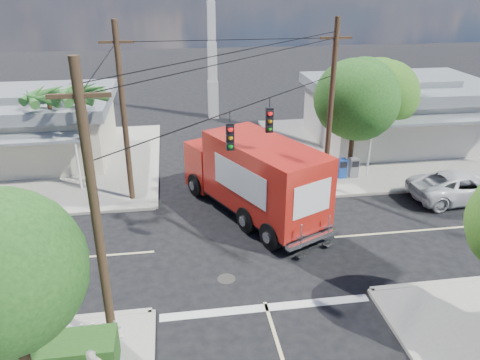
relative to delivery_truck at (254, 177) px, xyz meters
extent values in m
plane|color=black|center=(-0.78, -2.80, -1.97)|extent=(120.00, 120.00, 0.00)
cube|color=gray|center=(10.22, 8.20, -1.90)|extent=(14.00, 14.00, 0.14)
cube|color=#A6A193|center=(3.22, 8.20, -1.90)|extent=(0.25, 14.00, 0.14)
cube|color=#A6A193|center=(10.22, 1.20, -1.90)|extent=(14.00, 0.25, 0.14)
cube|color=gray|center=(-11.78, 8.20, -1.90)|extent=(14.00, 14.00, 0.14)
cube|color=#A6A193|center=(-4.78, 8.20, -1.90)|extent=(0.25, 14.00, 0.14)
cube|color=#A6A193|center=(-11.78, 1.20, -1.90)|extent=(14.00, 0.25, 0.14)
cube|color=beige|center=(-0.78, 7.20, -1.97)|extent=(0.12, 12.00, 0.01)
cube|color=beige|center=(9.22, -2.80, -1.97)|extent=(12.00, 0.12, 0.01)
cube|color=beige|center=(-10.78, -2.80, -1.97)|extent=(12.00, 0.12, 0.01)
cube|color=silver|center=(-0.78, -7.10, -1.97)|extent=(7.50, 0.40, 0.01)
cube|color=beige|center=(11.72, 9.20, -0.13)|extent=(11.00, 8.00, 3.40)
cube|color=gray|center=(11.72, 9.20, 1.92)|extent=(11.80, 8.80, 0.70)
cube|color=gray|center=(11.72, 9.20, 2.42)|extent=(6.05, 4.40, 0.50)
cube|color=gray|center=(11.72, 4.30, 1.07)|extent=(9.90, 1.80, 0.15)
cylinder|color=silver|center=(7.32, 3.50, -0.38)|extent=(0.12, 0.12, 2.90)
cube|color=beige|center=(-12.78, 9.70, -0.23)|extent=(10.00, 8.00, 3.20)
cube|color=gray|center=(-12.78, 9.70, 1.72)|extent=(10.80, 8.80, 0.70)
cube|color=gray|center=(-12.78, 9.70, 2.22)|extent=(5.50, 4.40, 0.50)
cylinder|color=silver|center=(-8.78, 4.00, -0.48)|extent=(0.12, 0.12, 2.70)
cube|color=silver|center=(-0.28, 17.20, -0.47)|extent=(0.80, 0.80, 3.00)
cube|color=silver|center=(-0.28, 17.20, 2.53)|extent=(0.70, 0.70, 3.00)
cube|color=silver|center=(-0.28, 17.20, 5.53)|extent=(0.60, 0.60, 3.00)
cylinder|color=#422D1C|center=(-7.78, -10.30, 0.02)|extent=(0.28, 0.28, 3.71)
sphere|color=#1B4517|center=(-7.78, -10.30, 2.34)|extent=(3.71, 3.71, 3.71)
sphere|color=#1B4517|center=(-7.43, -10.60, 2.23)|extent=(3.25, 3.25, 3.25)
cylinder|color=#422D1C|center=(6.42, 4.00, 0.22)|extent=(0.28, 0.28, 4.10)
sphere|color=#1B4517|center=(6.42, 4.00, 2.78)|extent=(4.10, 4.10, 4.10)
sphere|color=#1B4517|center=(6.02, 4.20, 3.03)|extent=(3.33, 3.33, 3.33)
sphere|color=#1B4517|center=(6.77, 3.70, 2.65)|extent=(3.58, 3.58, 3.58)
cylinder|color=#422D1C|center=(9.02, 6.20, -0.04)|extent=(0.28, 0.28, 3.58)
sphere|color=#32691D|center=(9.02, 6.20, 2.20)|extent=(3.58, 3.58, 3.58)
sphere|color=#32691D|center=(8.62, 6.40, 2.42)|extent=(2.91, 2.91, 2.91)
sphere|color=#32691D|center=(9.37, 5.90, 2.09)|extent=(3.14, 3.14, 3.14)
cylinder|color=#422D1C|center=(-8.28, 4.70, 0.67)|extent=(0.24, 0.24, 5.00)
cone|color=#33702C|center=(-7.38, 4.70, 3.27)|extent=(0.50, 2.06, 0.98)
cone|color=#33702C|center=(-7.71, 5.41, 3.27)|extent=(1.92, 1.68, 0.98)
cone|color=#33702C|center=(-8.48, 5.58, 3.27)|extent=(2.12, 0.95, 0.98)
cone|color=#33702C|center=(-9.09, 5.09, 3.27)|extent=(1.34, 2.07, 0.98)
cone|color=#33702C|center=(-9.09, 4.31, 3.27)|extent=(1.34, 2.07, 0.98)
cone|color=#33702C|center=(-8.48, 3.82, 3.27)|extent=(2.12, 0.95, 0.98)
cone|color=#33702C|center=(-7.71, 4.00, 3.27)|extent=(1.92, 1.68, 0.98)
cylinder|color=#422D1C|center=(-10.28, 6.20, 0.47)|extent=(0.24, 0.24, 4.60)
cone|color=#33702C|center=(-9.38, 6.20, 2.87)|extent=(0.50, 2.06, 0.98)
cone|color=#33702C|center=(-9.71, 6.91, 2.87)|extent=(1.92, 1.68, 0.98)
cone|color=#33702C|center=(-10.48, 7.08, 2.87)|extent=(2.12, 0.95, 0.98)
cone|color=#33702C|center=(-11.09, 6.59, 2.87)|extent=(1.34, 2.07, 0.98)
cone|color=#33702C|center=(-11.09, 5.81, 2.87)|extent=(1.34, 2.07, 0.98)
cone|color=#33702C|center=(-10.48, 5.32, 2.87)|extent=(2.12, 0.95, 0.98)
cone|color=#33702C|center=(-9.71, 5.50, 2.87)|extent=(1.92, 1.68, 0.98)
cylinder|color=#473321|center=(-5.98, -8.00, 2.53)|extent=(0.28, 0.28, 9.00)
cube|color=#473321|center=(-5.98, -8.00, 6.03)|extent=(1.60, 0.12, 0.12)
cylinder|color=#473321|center=(4.42, 2.40, 2.53)|extent=(0.28, 0.28, 9.00)
cube|color=#473321|center=(4.42, 2.40, 6.03)|extent=(1.60, 0.12, 0.12)
cylinder|color=#473321|center=(-5.98, 2.40, 2.53)|extent=(0.28, 0.28, 9.00)
cube|color=#473321|center=(-5.98, 2.40, 6.03)|extent=(1.60, 0.12, 0.12)
cylinder|color=black|center=(-0.78, -2.80, 4.23)|extent=(10.43, 10.43, 0.04)
cube|color=black|center=(-1.58, -3.60, 3.28)|extent=(0.30, 0.24, 1.05)
sphere|color=red|center=(-1.58, -3.74, 3.61)|extent=(0.20, 0.20, 0.20)
cube|color=black|center=(0.32, -1.70, 3.28)|extent=(0.30, 0.24, 1.05)
sphere|color=red|center=(0.32, -1.84, 3.61)|extent=(0.20, 0.20, 0.20)
cube|color=silver|center=(-8.58, -8.40, -1.48)|extent=(5.94, 0.05, 0.08)
cube|color=silver|center=(-8.58, -8.40, -1.08)|extent=(5.94, 0.05, 0.08)
cube|color=silver|center=(-5.78, -8.40, -1.33)|extent=(0.09, 0.06, 1.00)
cube|color=red|center=(5.02, 3.40, -1.28)|extent=(0.50, 0.50, 1.10)
cube|color=#1C45A4|center=(5.72, 3.40, -1.28)|extent=(0.50, 0.50, 1.10)
cube|color=slate|center=(6.42, 3.40, -1.28)|extent=(0.50, 0.50, 1.10)
cube|color=black|center=(-0.08, 0.16, -1.36)|extent=(6.07, 8.90, 0.28)
cube|color=red|center=(-1.55, 3.20, -0.47)|extent=(3.22, 2.86, 2.44)
cube|color=black|center=(-1.89, 3.90, -0.03)|extent=(2.22, 1.27, 1.05)
cube|color=silver|center=(-1.99, 4.10, -1.25)|extent=(2.35, 1.23, 0.39)
cube|color=red|center=(0.36, -0.74, 0.30)|extent=(5.30, 7.00, 3.22)
cube|color=white|center=(1.63, -0.12, 0.47)|extent=(1.76, 3.60, 1.44)
cube|color=white|center=(-0.91, -1.36, 0.47)|extent=(1.76, 3.60, 1.44)
cube|color=white|center=(1.77, -3.65, 0.47)|extent=(1.81, 0.89, 1.44)
cube|color=silver|center=(1.84, -3.78, -1.36)|extent=(2.52, 1.41, 0.20)
cube|color=silver|center=(1.20, -4.25, -0.92)|extent=(0.48, 0.28, 1.11)
cube|color=silver|center=(2.60, -3.57, -0.92)|extent=(0.48, 0.28, 1.11)
cylinder|color=black|center=(-2.63, 2.49, -1.36)|extent=(0.85, 1.25, 1.22)
cylinder|color=black|center=(-0.33, 3.61, -1.36)|extent=(0.85, 1.25, 1.22)
cylinder|color=black|center=(0.18, -3.29, -1.36)|extent=(0.85, 1.25, 1.22)
cylinder|color=black|center=(2.48, -2.18, -1.36)|extent=(0.85, 1.25, 1.22)
imported|color=silver|center=(10.98, -0.07, -1.21)|extent=(5.57, 2.75, 1.52)
camera|label=1|loc=(-3.69, -20.13, 8.83)|focal=35.00mm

